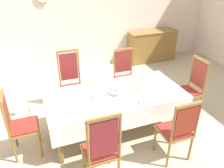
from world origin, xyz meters
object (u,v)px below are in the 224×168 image
at_px(chair_head_west, 19,124).
at_px(spoon_primary, 150,100).
at_px(chair_south_a, 102,148).
at_px(soup_tureen, 116,88).
at_px(chair_north_b, 125,75).
at_px(candlestick_east, 138,83).
at_px(bowl_near_left, 144,101).
at_px(chair_south_b, 178,129).
at_px(bowl_near_right, 132,104).
at_px(dining_table, 115,98).
at_px(candlestick_west, 91,90).
at_px(chair_head_east, 191,87).
at_px(spoon_secondary, 138,103).
at_px(sideboard, 152,46).
at_px(chair_north_a, 71,82).

xyz_separation_m(chair_head_west, spoon_primary, (1.95, -0.37, 0.19)).
bearing_deg(chair_south_a, soup_tureen, 58.90).
xyz_separation_m(chair_north_b, candlestick_east, (-0.18, -0.93, 0.30)).
distance_m(chair_head_west, bowl_near_left, 1.89).
bearing_deg(chair_south_b, chair_head_west, 156.27).
distance_m(soup_tureen, bowl_near_right, 0.43).
height_order(dining_table, bowl_near_left, bowl_near_left).
distance_m(candlestick_west, bowl_near_right, 0.67).
height_order(chair_head_east, soup_tureen, chair_head_east).
xyz_separation_m(soup_tureen, spoon_secondary, (0.20, -0.38, -0.10)).
height_order(chair_south_a, candlestick_west, chair_south_a).
height_order(chair_south_b, bowl_near_right, chair_south_b).
relative_size(chair_head_east, sideboard, 0.78).
xyz_separation_m(chair_south_b, bowl_near_left, (-0.27, 0.53, 0.21)).
distance_m(dining_table, chair_south_a, 1.09).
bearing_deg(chair_head_west, spoon_secondary, 77.60).
relative_size(chair_head_west, candlestick_west, 2.89).
xyz_separation_m(candlestick_west, spoon_primary, (0.83, -0.37, -0.14)).
relative_size(bowl_near_left, bowl_near_right, 1.07).
bearing_deg(chair_head_east, bowl_near_right, 106.02).
bearing_deg(spoon_primary, chair_north_b, 68.48).
bearing_deg(dining_table, spoon_primary, -41.11).
bearing_deg(spoon_primary, bowl_near_right, 171.61).
distance_m(chair_south_a, soup_tureen, 1.12).
xyz_separation_m(candlestick_west, bowl_near_left, (0.72, -0.40, -0.13)).
relative_size(chair_head_west, bowl_near_right, 6.55).
bearing_deg(chair_north_b, bowl_near_left, 78.65).
height_order(chair_head_west, spoon_primary, chair_head_west).
distance_m(candlestick_west, spoon_primary, 0.92).
height_order(dining_table, chair_north_a, chair_north_a).
height_order(chair_south_b, candlestick_east, chair_south_b).
height_order(chair_north_b, bowl_near_right, chair_north_b).
relative_size(candlestick_west, sideboard, 0.26).
xyz_separation_m(dining_table, sideboard, (2.20, 2.64, -0.21)).
xyz_separation_m(chair_north_a, bowl_near_left, (0.87, -1.33, 0.16)).
distance_m(candlestick_east, spoon_secondary, 0.44).
height_order(chair_north_b, chair_head_west, chair_north_b).
xyz_separation_m(chair_south_a, chair_north_b, (1.13, 1.86, -0.02)).
height_order(chair_south_a, chair_north_a, chair_north_a).
distance_m(chair_south_a, bowl_near_right, 0.86).
bearing_deg(dining_table, bowl_near_left, -51.46).
xyz_separation_m(chair_south_b, chair_head_east, (0.94, 0.93, 0.02)).
bearing_deg(bowl_near_right, sideboard, 55.47).
distance_m(candlestick_west, candlestick_east, 0.81).
bearing_deg(spoon_secondary, chair_south_b, -51.24).
bearing_deg(chair_south_a, chair_south_b, 0.32).
relative_size(bowl_near_right, spoon_primary, 0.93).
height_order(chair_head_west, spoon_secondary, chair_head_west).
height_order(dining_table, chair_south_a, chair_south_a).
xyz_separation_m(chair_north_a, chair_head_east, (2.08, -0.93, -0.03)).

